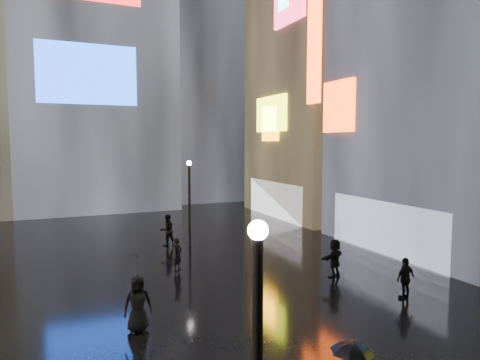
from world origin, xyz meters
TOP-DOWN VIEW (x-y plane):
  - ground at (0.00, 20.00)m, footprint 140.00×140.00m
  - building_right_far at (15.98, 30.00)m, footprint 10.28×12.00m
  - tower_flank_right at (9.00, 46.00)m, footprint 12.00×12.00m
  - lamp_far at (1.57, 23.21)m, footprint 0.30×0.30m
  - pedestrian_3 at (6.94, 11.22)m, footprint 1.03×0.53m
  - pedestrian_4 at (-3.50, 12.47)m, footprint 0.95×0.63m
  - pedestrian_5 at (6.02, 14.69)m, footprint 1.73×1.15m
  - pedestrian_6 at (-0.45, 18.63)m, footprint 0.70×0.69m
  - pedestrian_7 at (0.33, 23.85)m, footprint 1.08×0.93m
  - umbrella_1 at (-0.72, 4.91)m, footprint 1.09×1.09m
  - umbrella_2 at (-3.50, 12.47)m, footprint 0.92×0.94m

SIDE VIEW (x-z plane):
  - ground at x=0.00m, z-range 0.00..0.00m
  - pedestrian_6 at x=-0.45m, z-range 0.00..1.63m
  - pedestrian_3 at x=6.94m, z-range 0.00..1.68m
  - pedestrian_5 at x=6.02m, z-range 0.00..1.79m
  - pedestrian_7 at x=0.33m, z-range 0.00..1.91m
  - pedestrian_4 at x=-3.50m, z-range 0.00..1.91m
  - umbrella_1 at x=-0.72m, z-range 1.77..2.49m
  - umbrella_2 at x=-3.50m, z-range 1.91..2.71m
  - lamp_far at x=1.57m, z-range 0.34..5.54m
  - building_right_far at x=15.98m, z-range -0.02..27.98m
  - tower_flank_right at x=9.00m, z-range 0.00..34.00m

